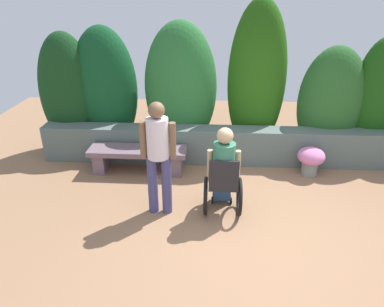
# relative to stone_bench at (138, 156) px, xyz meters

# --- Properties ---
(ground_plane) EXTENTS (12.19, 12.19, 0.00)m
(ground_plane) POSITION_rel_stone_bench_xyz_m (1.94, -1.68, -0.30)
(ground_plane) COLOR #936B4D
(stone_retaining_wall) EXTENTS (7.56, 0.39, 0.66)m
(stone_retaining_wall) POSITION_rel_stone_bench_xyz_m (1.94, 0.48, 0.03)
(stone_retaining_wall) COLOR slate
(stone_retaining_wall) RESTS_ON ground
(hedge_backdrop) EXTENTS (7.69, 1.03, 2.85)m
(hedge_backdrop) POSITION_rel_stone_bench_xyz_m (1.59, 1.01, 0.88)
(hedge_backdrop) COLOR #153E1A
(hedge_backdrop) RESTS_ON ground
(stone_bench) EXTENTS (1.70, 0.48, 0.44)m
(stone_bench) POSITION_rel_stone_bench_xyz_m (0.00, 0.00, 0.00)
(stone_bench) COLOR #6F5963
(stone_bench) RESTS_ON ground
(person_in_wheelchair) EXTENTS (0.53, 0.66, 1.33)m
(person_in_wheelchair) POSITION_rel_stone_bench_xyz_m (1.45, -1.16, 0.32)
(person_in_wheelchair) COLOR black
(person_in_wheelchair) RESTS_ON ground
(person_standing_companion) EXTENTS (0.49, 0.30, 1.66)m
(person_standing_companion) POSITION_rel_stone_bench_xyz_m (0.56, -1.21, 0.66)
(person_standing_companion) COLOR #434173
(person_standing_companion) RESTS_ON ground
(flower_pot_terracotta_by_wall) EXTENTS (0.47, 0.47, 0.50)m
(flower_pot_terracotta_by_wall) POSITION_rel_stone_bench_xyz_m (2.99, 0.06, 0.00)
(flower_pot_terracotta_by_wall) COLOR gray
(flower_pot_terracotta_by_wall) RESTS_ON ground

